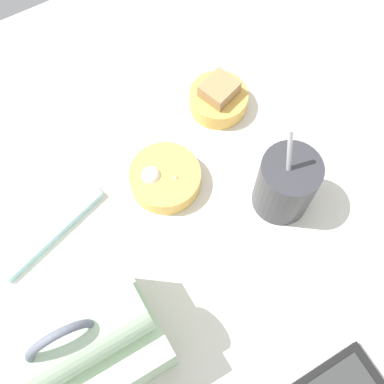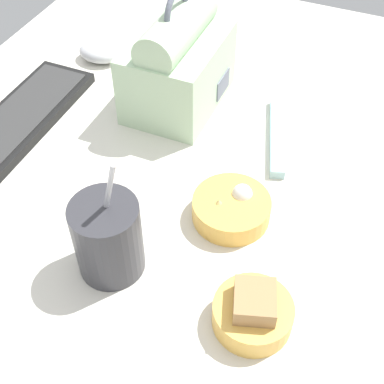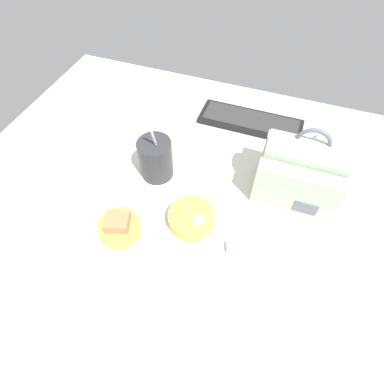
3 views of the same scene
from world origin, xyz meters
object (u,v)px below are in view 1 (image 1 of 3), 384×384
Objects in this scene: lunch_bag at (80,350)px; soup_cup at (286,184)px; bento_bowl_snacks at (164,179)px; bento_bowl_sandwich at (218,98)px; chopstick_case at (53,232)px.

lunch_bag reaches higher than soup_cup.
soup_cup is at bearing 140.97° from bento_bowl_snacks.
soup_cup is 1.68× the size of bento_bowl_snacks.
lunch_bag is 47.99cm from bento_bowl_sandwich.
bento_bowl_sandwich is (-0.90, -21.07, -3.83)cm from soup_cup.
bento_bowl_snacks is at bearing -140.05° from lunch_bag.
bento_bowl_sandwich is 36.64cm from chopstick_case.
chopstick_case is at bearing -21.23° from soup_cup.
soup_cup reaches higher than chopstick_case.
lunch_bag is at bearing 35.60° from bento_bowl_sandwich.
soup_cup is (-37.81, -6.64, -2.20)cm from lunch_bag.
lunch_bag is 1.89× the size of bento_bowl_snacks.
lunch_bag is at bearing 9.96° from soup_cup.
soup_cup reaches higher than bento_bowl_sandwich.
soup_cup is 37.86cm from chopstick_case.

